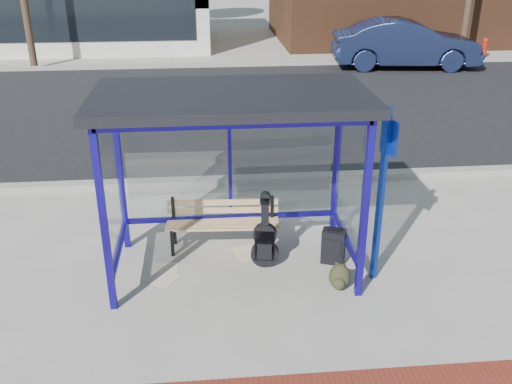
{
  "coord_description": "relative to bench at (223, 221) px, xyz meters",
  "views": [
    {
      "loc": [
        -0.33,
        -6.59,
        4.09
      ],
      "look_at": [
        0.31,
        0.2,
        1.03
      ],
      "focal_mm": 40.0,
      "sensor_mm": 36.0,
      "label": 1
    }
  ],
  "objects": [
    {
      "name": "curb_far",
      "position": [
        0.12,
        12.5,
        -0.36
      ],
      "size": [
        60.0,
        0.25,
        0.12
      ],
      "primitive_type": "cube",
      "color": "gray",
      "rests_on": "ground"
    },
    {
      "name": "newspaper_b",
      "position": [
        -0.81,
        -0.51,
        -0.42
      ],
      "size": [
        0.36,
        0.29,
        0.01
      ],
      "primitive_type": "cube",
      "rotation": [
        0.0,
        0.0,
        -0.05
      ],
      "color": "white",
      "rests_on": "ground"
    },
    {
      "name": "street_asphalt",
      "position": [
        0.12,
        7.4,
        -0.42
      ],
      "size": [
        60.0,
        10.0,
        0.0
      ],
      "primitive_type": "cube",
      "color": "black",
      "rests_on": "ground"
    },
    {
      "name": "far_sidewalk",
      "position": [
        0.12,
        14.4,
        -0.42
      ],
      "size": [
        60.0,
        4.0,
        0.01
      ],
      "primitive_type": "cube",
      "color": "#B2ADA0",
      "rests_on": "ground"
    },
    {
      "name": "backpack",
      "position": [
        1.42,
        -1.2,
        -0.27
      ],
      "size": [
        0.32,
        0.3,
        0.33
      ],
      "rotation": [
        0.0,
        0.0,
        -0.29
      ],
      "color": "#292917",
      "rests_on": "ground"
    },
    {
      "name": "bus_shelter",
      "position": [
        0.12,
        -0.53,
        1.65
      ],
      "size": [
        3.3,
        1.8,
        2.42
      ],
      "color": "#160C8D",
      "rests_on": "ground"
    },
    {
      "name": "guitar_bag",
      "position": [
        0.54,
        -0.57,
        -0.05
      ],
      "size": [
        0.39,
        0.17,
        1.03
      ],
      "rotation": [
        0.0,
        0.0,
        -0.17
      ],
      "color": "black",
      "rests_on": "ground"
    },
    {
      "name": "parked_car",
      "position": [
        6.63,
        11.74,
        0.38
      ],
      "size": [
        4.99,
        2.2,
        1.6
      ],
      "primitive_type": "imported",
      "rotation": [
        0.0,
        0.0,
        1.46
      ],
      "color": "#172042",
      "rests_on": "ground"
    },
    {
      "name": "bench",
      "position": [
        0.0,
        0.0,
        0.0
      ],
      "size": [
        1.6,
        0.48,
        0.75
      ],
      "rotation": [
        0.0,
        0.0,
        -0.06
      ],
      "color": "black",
      "rests_on": "ground"
    },
    {
      "name": "fire_hydrant",
      "position": [
        10.12,
        13.1,
        -0.02
      ],
      "size": [
        0.33,
        0.22,
        0.73
      ],
      "rotation": [
        0.0,
        0.0,
        0.4
      ],
      "color": "#AF1E0C",
      "rests_on": "ground"
    },
    {
      "name": "sign_post",
      "position": [
        1.93,
        -0.98,
        0.88
      ],
      "size": [
        0.15,
        0.27,
        2.32
      ],
      "rotation": [
        0.0,
        0.0,
        0.4
      ],
      "color": "#0D2B96",
      "rests_on": "ground"
    },
    {
      "name": "newspaper_c",
      "position": [
        0.32,
        -0.21,
        -0.42
      ],
      "size": [
        0.45,
        0.5,
        0.01
      ],
      "primitive_type": "cube",
      "rotation": [
        0.0,
        0.0,
        1.94
      ],
      "color": "white",
      "rests_on": "ground"
    },
    {
      "name": "curb_near",
      "position": [
        0.12,
        2.3,
        -0.36
      ],
      "size": [
        60.0,
        0.25,
        0.12
      ],
      "primitive_type": "cube",
      "color": "gray",
      "rests_on": "ground"
    },
    {
      "name": "ground",
      "position": [
        0.12,
        -0.6,
        -0.42
      ],
      "size": [
        120.0,
        120.0,
        0.0
      ],
      "primitive_type": "plane",
      "color": "#B2ADA0",
      "rests_on": "ground"
    },
    {
      "name": "newspaper_a",
      "position": [
        -0.79,
        -0.78,
        -0.42
      ],
      "size": [
        0.43,
        0.46,
        0.01
      ],
      "primitive_type": "cube",
      "rotation": [
        0.0,
        0.0,
        1.0
      ],
      "color": "white",
      "rests_on": "ground"
    },
    {
      "name": "suitcase",
      "position": [
        1.47,
        -0.57,
        -0.17
      ],
      "size": [
        0.36,
        0.29,
        0.54
      ],
      "rotation": [
        0.0,
        0.0,
        -0.37
      ],
      "color": "black",
      "rests_on": "ground"
    }
  ]
}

